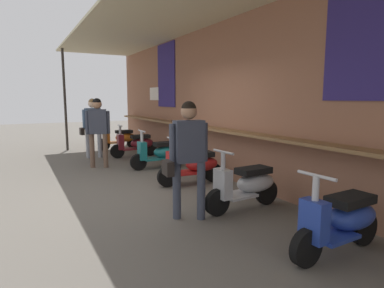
{
  "coord_description": "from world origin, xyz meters",
  "views": [
    {
      "loc": [
        5.64,
        -2.03,
        1.72
      ],
      "look_at": [
        -0.7,
        1.43,
        0.71
      ],
      "focal_mm": 30.26,
      "sensor_mm": 36.0,
      "label": 1
    }
  ],
  "objects_px": {
    "scooter_maroon": "(137,144)",
    "shopper_browsing": "(98,125)",
    "scooter_orange": "(121,138)",
    "shopper_passing": "(188,148)",
    "shopper_with_handbag": "(92,122)",
    "scooter_silver": "(247,185)",
    "scooter_red": "(194,165)",
    "scooter_teal": "(161,153)",
    "scooter_blue": "(343,220)"
  },
  "relations": [
    {
      "from": "scooter_teal",
      "to": "scooter_blue",
      "type": "height_order",
      "value": "same"
    },
    {
      "from": "scooter_red",
      "to": "scooter_silver",
      "type": "distance_m",
      "value": 1.71
    },
    {
      "from": "scooter_silver",
      "to": "scooter_orange",
      "type": "bearing_deg",
      "value": -93.17
    },
    {
      "from": "shopper_with_handbag",
      "to": "scooter_blue",
      "type": "bearing_deg",
      "value": 8.03
    },
    {
      "from": "scooter_maroon",
      "to": "scooter_teal",
      "type": "bearing_deg",
      "value": 93.01
    },
    {
      "from": "scooter_teal",
      "to": "shopper_passing",
      "type": "height_order",
      "value": "shopper_passing"
    },
    {
      "from": "scooter_blue",
      "to": "shopper_browsing",
      "type": "xyz_separation_m",
      "value": [
        -5.92,
        -1.34,
        0.69
      ]
    },
    {
      "from": "scooter_silver",
      "to": "shopper_browsing",
      "type": "relative_size",
      "value": 0.81
    },
    {
      "from": "shopper_with_handbag",
      "to": "shopper_passing",
      "type": "distance_m",
      "value": 5.65
    },
    {
      "from": "scooter_teal",
      "to": "scooter_red",
      "type": "relative_size",
      "value": 1.0
    },
    {
      "from": "scooter_blue",
      "to": "scooter_orange",
      "type": "bearing_deg",
      "value": -92.1
    },
    {
      "from": "shopper_browsing",
      "to": "shopper_passing",
      "type": "xyz_separation_m",
      "value": [
        4.18,
        0.32,
        -0.05
      ]
    },
    {
      "from": "scooter_orange",
      "to": "shopper_with_handbag",
      "type": "relative_size",
      "value": 0.81
    },
    {
      "from": "scooter_blue",
      "to": "scooter_maroon",
      "type": "bearing_deg",
      "value": -92.1
    },
    {
      "from": "shopper_passing",
      "to": "scooter_red",
      "type": "bearing_deg",
      "value": 154.56
    },
    {
      "from": "scooter_red",
      "to": "shopper_with_handbag",
      "type": "relative_size",
      "value": 0.81
    },
    {
      "from": "scooter_red",
      "to": "scooter_silver",
      "type": "xyz_separation_m",
      "value": [
        1.71,
        0.0,
        0.0
      ]
    },
    {
      "from": "scooter_maroon",
      "to": "scooter_orange",
      "type": "bearing_deg",
      "value": -87.0
    },
    {
      "from": "scooter_silver",
      "to": "shopper_passing",
      "type": "relative_size",
      "value": 0.83
    },
    {
      "from": "shopper_browsing",
      "to": "shopper_passing",
      "type": "relative_size",
      "value": 1.03
    },
    {
      "from": "shopper_passing",
      "to": "shopper_browsing",
      "type": "bearing_deg",
      "value": -169.37
    },
    {
      "from": "shopper_passing",
      "to": "shopper_with_handbag",
      "type": "bearing_deg",
      "value": -172.24
    },
    {
      "from": "scooter_red",
      "to": "scooter_blue",
      "type": "xyz_separation_m",
      "value": [
        3.4,
        0.0,
        0.0
      ]
    },
    {
      "from": "shopper_passing",
      "to": "scooter_teal",
      "type": "bearing_deg",
      "value": 169.47
    },
    {
      "from": "scooter_silver",
      "to": "scooter_blue",
      "type": "relative_size",
      "value": 1.0
    },
    {
      "from": "scooter_silver",
      "to": "scooter_blue",
      "type": "height_order",
      "value": "same"
    },
    {
      "from": "scooter_silver",
      "to": "shopper_with_handbag",
      "type": "xyz_separation_m",
      "value": [
        -5.71,
        -1.17,
        0.67
      ]
    },
    {
      "from": "scooter_teal",
      "to": "shopper_browsing",
      "type": "xyz_separation_m",
      "value": [
        -0.8,
        -1.34,
        0.69
      ]
    },
    {
      "from": "scooter_red",
      "to": "shopper_passing",
      "type": "height_order",
      "value": "shopper_passing"
    },
    {
      "from": "scooter_silver",
      "to": "shopper_browsing",
      "type": "xyz_separation_m",
      "value": [
        -4.24,
        -1.34,
        0.69
      ]
    },
    {
      "from": "scooter_orange",
      "to": "scooter_blue",
      "type": "bearing_deg",
      "value": 89.69
    },
    {
      "from": "shopper_with_handbag",
      "to": "scooter_orange",
      "type": "bearing_deg",
      "value": 134.81
    },
    {
      "from": "scooter_orange",
      "to": "scooter_teal",
      "type": "height_order",
      "value": "same"
    },
    {
      "from": "scooter_orange",
      "to": "shopper_with_handbag",
      "type": "bearing_deg",
      "value": 45.43
    },
    {
      "from": "scooter_maroon",
      "to": "scooter_silver",
      "type": "xyz_separation_m",
      "value": [
        5.26,
        -0.0,
        0.0
      ]
    },
    {
      "from": "shopper_browsing",
      "to": "shopper_passing",
      "type": "bearing_deg",
      "value": -161.54
    },
    {
      "from": "scooter_orange",
      "to": "shopper_passing",
      "type": "relative_size",
      "value": 0.83
    },
    {
      "from": "scooter_red",
      "to": "scooter_silver",
      "type": "bearing_deg",
      "value": 94.58
    },
    {
      "from": "scooter_maroon",
      "to": "shopper_passing",
      "type": "bearing_deg",
      "value": 81.89
    },
    {
      "from": "scooter_maroon",
      "to": "shopper_browsing",
      "type": "relative_size",
      "value": 0.81
    },
    {
      "from": "scooter_teal",
      "to": "scooter_red",
      "type": "xyz_separation_m",
      "value": [
        1.73,
        -0.0,
        0.0
      ]
    },
    {
      "from": "scooter_maroon",
      "to": "shopper_with_handbag",
      "type": "distance_m",
      "value": 1.42
    },
    {
      "from": "shopper_browsing",
      "to": "shopper_with_handbag",
      "type": "bearing_deg",
      "value": 7.46
    },
    {
      "from": "shopper_passing",
      "to": "scooter_silver",
      "type": "bearing_deg",
      "value": 92.93
    },
    {
      "from": "scooter_orange",
      "to": "scooter_blue",
      "type": "relative_size",
      "value": 1.0
    },
    {
      "from": "scooter_teal",
      "to": "scooter_silver",
      "type": "bearing_deg",
      "value": 91.07
    },
    {
      "from": "scooter_maroon",
      "to": "scooter_red",
      "type": "bearing_deg",
      "value": 93.0
    },
    {
      "from": "shopper_with_handbag",
      "to": "shopper_passing",
      "type": "height_order",
      "value": "shopper_with_handbag"
    },
    {
      "from": "scooter_orange",
      "to": "scooter_silver",
      "type": "xyz_separation_m",
      "value": [
        6.91,
        -0.0,
        0.0
      ]
    },
    {
      "from": "scooter_red",
      "to": "scooter_blue",
      "type": "distance_m",
      "value": 3.4
    }
  ]
}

